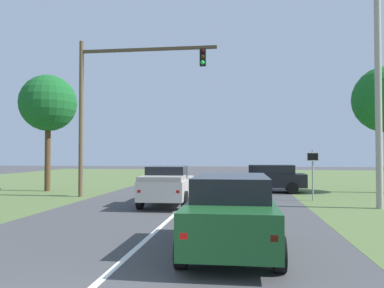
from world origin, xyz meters
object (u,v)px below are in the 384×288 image
Objects in this scene: red_suv_near at (231,211)px; crossing_suv_far at (268,178)px; traffic_light at (113,94)px; extra_tree_1 at (48,104)px; pickup_truck_lead at (168,185)px; utility_pole_right at (378,100)px; keep_moving_sign at (313,168)px.

red_suv_near reaches higher than crossing_suv_far.
extra_tree_1 is (-5.32, 2.80, -0.09)m from traffic_light.
traffic_light reaches higher than red_suv_near.
pickup_truck_lead is 0.53× the size of utility_pole_right.
red_suv_near reaches higher than pickup_truck_lead.
traffic_light is at bearing 168.17° from utility_pole_right.
pickup_truck_lead is at bearing -159.60° from keep_moving_sign.
red_suv_near is at bearing -48.45° from extra_tree_1.
traffic_light is 1.17× the size of extra_tree_1.
pickup_truck_lead is 7.49m from keep_moving_sign.
utility_pole_right is at bearing -16.78° from extra_tree_1.
traffic_light is 6.02m from extra_tree_1.
extra_tree_1 is at bearing 152.26° from traffic_light.
traffic_light is 10.65m from crossing_suv_far.
pickup_truck_lead is at bearing -38.00° from traffic_light.
utility_pole_right reaches higher than crossing_suv_far.
extra_tree_1 reaches higher than red_suv_near.
utility_pole_right is 19.12m from extra_tree_1.
red_suv_near is 1.87× the size of keep_moving_sign.
pickup_truck_lead is 1.96× the size of keep_moving_sign.
keep_moving_sign is at bearing 133.51° from utility_pole_right.
traffic_light is 1.88× the size of crossing_suv_far.
keep_moving_sign is at bearing -64.96° from crossing_suv_far.
pickup_truck_lead is 1.09× the size of crossing_suv_far.
keep_moving_sign is 0.35× the size of extra_tree_1.
extra_tree_1 reaches higher than pickup_truck_lead.
utility_pole_right is at bearing -57.08° from crossing_suv_far.
pickup_truck_lead is at bearing -126.69° from crossing_suv_far.
extra_tree_1 reaches higher than crossing_suv_far.
traffic_light is at bearing 142.00° from pickup_truck_lead.
traffic_light is at bearing 178.77° from keep_moving_sign.
pickup_truck_lead is 6.61m from traffic_light.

